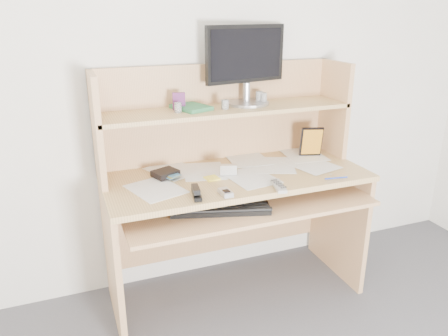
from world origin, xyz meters
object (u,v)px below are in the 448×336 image
object	(u,v)px
keyboard	(220,207)
tv_remote	(279,186)
desk	(231,179)
game_case	(311,142)
monitor	(246,62)

from	to	relation	value
keyboard	tv_remote	distance (m)	0.31
desk	keyboard	world-z (taller)	desk
keyboard	tv_remote	world-z (taller)	tv_remote
game_case	monitor	world-z (taller)	monitor
desk	tv_remote	xyz separation A→B (m)	(0.12, -0.34, 0.07)
keyboard	game_case	bearing A→B (deg)	39.47
tv_remote	monitor	xyz separation A→B (m)	(0.02, 0.48, 0.54)
keyboard	monitor	size ratio (longest dim) A/B	1.05
desk	tv_remote	world-z (taller)	desk
monitor	tv_remote	bearing A→B (deg)	-103.23
desk	monitor	world-z (taller)	monitor
monitor	desk	bearing A→B (deg)	-146.10
keyboard	tv_remote	xyz separation A→B (m)	(0.28, -0.07, 0.10)
desk	game_case	world-z (taller)	desk
tv_remote	game_case	xyz separation A→B (m)	(0.40, 0.36, 0.08)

